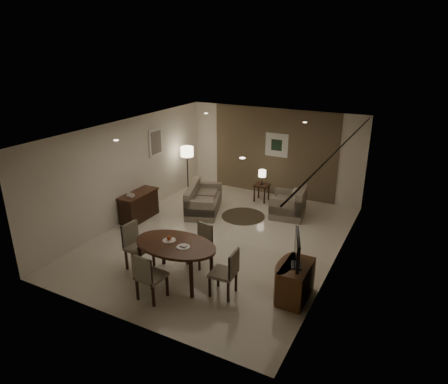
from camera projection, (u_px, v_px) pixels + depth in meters
The scene contains 31 objects.
room_shell at pixel (228, 182), 9.69m from camera, with size 5.50×7.00×2.70m.
taupe_accent at pixel (274, 152), 12.24m from camera, with size 3.96×0.03×2.70m, color brown.
curtain_wall at pixel (335, 209), 8.20m from camera, with size 0.08×6.70×2.58m, color beige, non-canonical shape.
curtain_rod at pixel (341, 146), 7.74m from camera, with size 0.03×0.03×6.80m, color black.
art_back_frame at pixel (277, 145), 12.09m from camera, with size 0.72×0.03×0.72m, color silver.
art_back_canvas at pixel (277, 145), 12.08m from camera, with size 0.34×0.01×0.34m, color #1A2F1D.
art_left_frame at pixel (156, 142), 11.35m from camera, with size 0.03×0.60×0.80m, color silver.
art_left_canvas at pixel (156, 142), 11.35m from camera, with size 0.01×0.46×0.64m, color gray.
downlight_nl at pixel (116, 140), 8.00m from camera, with size 0.10×0.10×0.01m, color white.
downlight_nr at pixel (242, 158), 6.78m from camera, with size 0.10×0.10×0.01m, color white.
downlight_fl at pixel (206, 113), 10.98m from camera, with size 0.10×0.10×0.01m, color white.
downlight_fr at pixel (305, 122), 9.77m from camera, with size 0.10×0.10×0.01m, color white.
console_desk at pixel (139, 206), 10.78m from camera, with size 0.48×1.20×0.75m, color #4C2A18, non-canonical shape.
telephone at pixel (130, 195), 10.38m from camera, with size 0.20×0.14×0.09m, color white, non-canonical shape.
tv_cabinet at pixel (296, 282), 7.43m from camera, with size 0.48×0.90×0.70m, color brown, non-canonical shape.
flat_tv at pixel (297, 250), 7.20m from camera, with size 0.06×0.88×0.60m, color black, non-canonical shape.
dining_table at pixel (176, 262), 7.99m from camera, with size 1.74×1.08×0.81m, color #4C2A18, non-canonical shape.
chair_near at pixel (151, 275), 7.38m from camera, with size 0.47×0.47×0.98m, color gray, non-canonical shape.
chair_far at pixel (199, 246), 8.54m from camera, with size 0.44×0.44×0.90m, color gray, non-canonical shape.
chair_left at pixel (139, 247), 8.38m from camera, with size 0.48×0.48×1.00m, color gray, non-canonical shape.
chair_right at pixel (223, 272), 7.50m from camera, with size 0.46×0.46×0.95m, color gray, non-canonical shape.
plate_a at pixel (169, 240), 7.97m from camera, with size 0.26×0.26×0.02m, color white.
plate_b at pixel (183, 247), 7.71m from camera, with size 0.26×0.26×0.02m, color white.
fruit_apple at pixel (169, 238), 7.95m from camera, with size 0.09×0.09×0.09m, color #C14116.
napkin at pixel (183, 246), 7.70m from camera, with size 0.12×0.08×0.03m, color white.
round_rug at pixel (243, 216), 11.06m from camera, with size 1.19×1.19×0.01m, color #433725.
sofa at pixel (204, 198), 11.27m from camera, with size 0.81×1.63×0.77m, color gray, non-canonical shape.
armchair at pixel (288, 202), 10.94m from camera, with size 0.93×0.87×0.82m, color gray, non-canonical shape.
side_table at pixel (262, 193), 12.05m from camera, with size 0.41×0.41×0.52m, color black, non-canonical shape.
table_lamp at pixel (262, 177), 11.86m from camera, with size 0.22×0.22×0.50m, color #FFEAC1, non-canonical shape.
floor_lamp at pixel (188, 171), 12.42m from camera, with size 0.39×0.39×1.53m, color #FFE5B7, non-canonical shape.
Camera 1 is at (4.16, -7.75, 4.55)m, focal length 32.00 mm.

